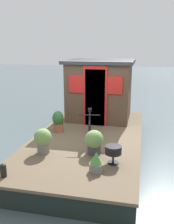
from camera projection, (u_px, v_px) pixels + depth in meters
ground_plane at (89, 152)px, 7.04m from camera, size 60.00×60.00×0.00m
houseboat_deck at (89, 143)px, 6.97m from camera, size 5.79×2.83×0.49m
houseboat_cabin at (100, 89)px, 8.35m from camera, size 1.95×2.15×1.92m
bicycle at (90, 125)px, 6.58m from camera, size 1.69×0.52×0.77m
potted_plant_geranium at (94, 141)px, 5.64m from camera, size 0.41×0.41×0.55m
potted_plant_basil at (96, 162)px, 4.86m from camera, size 0.27×0.27×0.41m
potted_plant_ivy at (43, 140)px, 5.69m from camera, size 0.40×0.40×0.57m
potted_plant_mint at (58, 121)px, 7.12m from camera, size 0.32×0.32×0.60m
charcoal_grill at (113, 151)px, 5.18m from camera, size 0.34×0.34×0.38m
mooring_bollard at (3, 170)px, 4.68m from camera, size 0.13×0.13×0.26m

